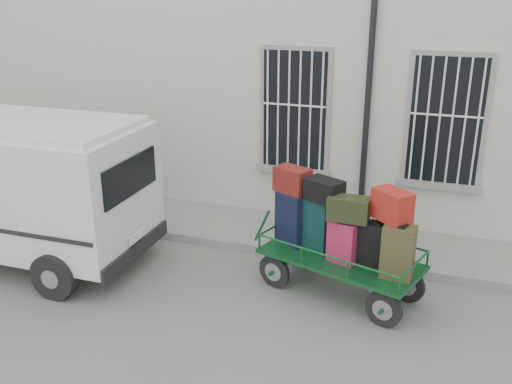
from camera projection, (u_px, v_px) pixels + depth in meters
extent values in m
plane|color=slate|center=(265.00, 297.00, 8.66)|extent=(80.00, 80.00, 0.00)
cube|color=beige|center=(344.00, 55.00, 12.51)|extent=(24.00, 5.00, 6.00)
cylinder|color=black|center=(369.00, 86.00, 10.00)|extent=(0.11, 0.11, 5.60)
cube|color=black|center=(295.00, 110.00, 10.65)|extent=(1.20, 0.08, 2.20)
cube|color=gray|center=(293.00, 170.00, 11.04)|extent=(1.45, 0.22, 0.12)
cube|color=black|center=(446.00, 121.00, 9.83)|extent=(1.20, 0.08, 2.20)
cube|color=gray|center=(438.00, 185.00, 10.21)|extent=(1.45, 0.22, 0.12)
cube|color=gray|center=(302.00, 236.00, 10.59)|extent=(24.00, 1.70, 0.15)
cylinder|color=black|center=(274.00, 271.00, 8.88)|extent=(0.53, 0.23, 0.54)
cylinder|color=gray|center=(274.00, 271.00, 8.88)|extent=(0.31, 0.18, 0.30)
cylinder|color=black|center=(303.00, 252.00, 9.50)|extent=(0.53, 0.23, 0.54)
cylinder|color=gray|center=(303.00, 252.00, 9.50)|extent=(0.31, 0.18, 0.30)
cylinder|color=black|center=(384.00, 309.00, 7.85)|extent=(0.53, 0.23, 0.54)
cylinder|color=gray|center=(384.00, 309.00, 7.85)|extent=(0.31, 0.18, 0.30)
cylinder|color=black|center=(407.00, 285.00, 8.47)|extent=(0.53, 0.23, 0.54)
cylinder|color=gray|center=(407.00, 285.00, 8.47)|extent=(0.31, 0.18, 0.30)
cube|color=#114E23|center=(340.00, 259.00, 8.56)|extent=(2.59, 1.75, 0.05)
cylinder|color=#114E23|center=(262.00, 226.00, 9.32)|extent=(0.31, 0.14, 0.61)
cube|color=black|center=(291.00, 218.00, 8.90)|extent=(0.56, 0.47, 0.83)
cube|color=black|center=(292.00, 192.00, 8.75)|extent=(0.23, 0.18, 0.03)
cube|color=#0C2B29|center=(318.00, 224.00, 8.68)|extent=(0.50, 0.41, 0.83)
cube|color=black|center=(319.00, 198.00, 8.53)|extent=(0.21, 0.17, 0.03)
cube|color=#9E1C42|center=(344.00, 241.00, 8.33)|extent=(0.50, 0.41, 0.64)
cube|color=black|center=(345.00, 220.00, 8.22)|extent=(0.21, 0.18, 0.03)
cube|color=black|center=(374.00, 245.00, 8.19)|extent=(0.50, 0.33, 0.67)
cube|color=black|center=(376.00, 223.00, 8.07)|extent=(0.21, 0.17, 0.03)
cube|color=#39351C|center=(398.00, 252.00, 7.86)|extent=(0.46, 0.35, 0.76)
cube|color=black|center=(401.00, 225.00, 7.72)|extent=(0.21, 0.20, 0.03)
cube|color=maroon|center=(292.00, 180.00, 8.75)|extent=(0.62, 0.52, 0.39)
cube|color=black|center=(324.00, 190.00, 8.41)|extent=(0.64, 0.55, 0.33)
cube|color=black|center=(349.00, 209.00, 8.14)|extent=(0.60, 0.33, 0.35)
cube|color=maroon|center=(392.00, 205.00, 7.88)|extent=(0.62, 0.60, 0.43)
cube|color=white|center=(6.00, 181.00, 9.54)|extent=(4.77, 2.10, 1.94)
cube|color=black|center=(130.00, 177.00, 8.72)|extent=(0.06, 1.51, 0.59)
cube|color=black|center=(136.00, 250.00, 9.15)|extent=(0.13, 2.00, 0.24)
cube|color=white|center=(137.00, 236.00, 9.05)|extent=(0.04, 0.45, 0.13)
cylinder|color=black|center=(55.00, 276.00, 8.54)|extent=(0.74, 0.24, 0.73)
cylinder|color=black|center=(124.00, 226.00, 10.31)|extent=(0.74, 0.24, 0.73)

